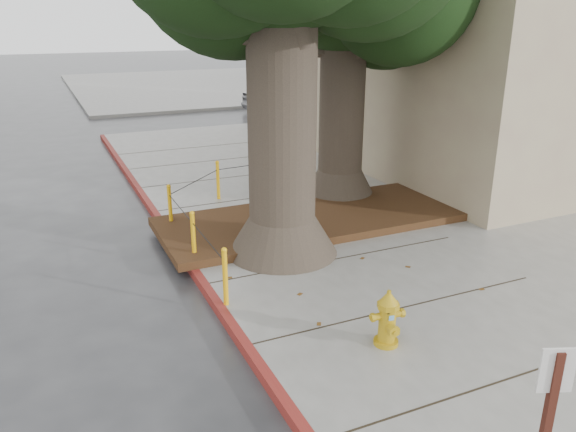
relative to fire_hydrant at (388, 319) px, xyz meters
name	(u,v)px	position (x,y,z in m)	size (l,w,h in m)	color
ground	(374,323)	(0.29, 0.74, -0.54)	(140.00, 140.00, 0.00)	#28282B
sidewalk_main	(539,213)	(6.29, 3.24, -0.47)	(16.00, 26.00, 0.15)	slate
sidewalk_far	(202,85)	(6.29, 30.74, -0.47)	(16.00, 20.00, 0.15)	slate
curb_red	(197,276)	(-1.71, 3.24, -0.47)	(0.14, 26.00, 0.16)	maroon
planter_bed	(311,219)	(1.19, 4.64, -0.31)	(6.40, 2.60, 0.16)	black
building_side_white	(370,13)	(16.29, 26.74, 3.96)	(10.00, 10.00, 9.00)	silver
bollard_ring	(224,204)	(-0.58, 5.11, 0.12)	(3.79, 5.39, 0.95)	#FAAF0D
fire_hydrant	(388,319)	(0.00, 0.00, 0.00)	(0.43, 0.39, 0.80)	gold
car_silver	(284,97)	(7.03, 19.30, 0.13)	(1.59, 3.95, 1.35)	#9C9BA0
car_red	(314,92)	(9.22, 20.43, 0.10)	(1.36, 3.91, 1.29)	maroon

